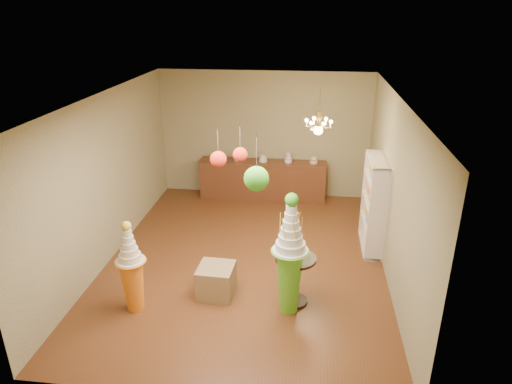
# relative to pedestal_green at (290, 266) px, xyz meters

# --- Properties ---
(floor) EXTENTS (6.50, 6.50, 0.00)m
(floor) POSITION_rel_pedestal_green_xyz_m (-0.87, 1.41, -0.78)
(floor) COLOR #562E17
(floor) RESTS_ON ground
(ceiling) EXTENTS (6.50, 6.50, 0.00)m
(ceiling) POSITION_rel_pedestal_green_xyz_m (-0.87, 1.41, 2.22)
(ceiling) COLOR silver
(ceiling) RESTS_ON ground
(wall_back) EXTENTS (5.00, 0.04, 3.00)m
(wall_back) POSITION_rel_pedestal_green_xyz_m (-0.87, 4.66, 0.72)
(wall_back) COLOR gray
(wall_back) RESTS_ON ground
(wall_front) EXTENTS (5.00, 0.04, 3.00)m
(wall_front) POSITION_rel_pedestal_green_xyz_m (-0.87, -1.84, 0.72)
(wall_front) COLOR gray
(wall_front) RESTS_ON ground
(wall_left) EXTENTS (0.04, 6.50, 3.00)m
(wall_left) POSITION_rel_pedestal_green_xyz_m (-3.37, 1.41, 0.72)
(wall_left) COLOR gray
(wall_left) RESTS_ON ground
(wall_right) EXTENTS (0.04, 6.50, 3.00)m
(wall_right) POSITION_rel_pedestal_green_xyz_m (1.63, 1.41, 0.72)
(wall_right) COLOR gray
(wall_right) RESTS_ON ground
(pedestal_green) EXTENTS (0.65, 0.65, 1.96)m
(pedestal_green) POSITION_rel_pedestal_green_xyz_m (0.00, 0.00, 0.00)
(pedestal_green) COLOR #59B227
(pedestal_green) RESTS_ON floor
(pedestal_orange) EXTENTS (0.47, 0.47, 1.50)m
(pedestal_orange) POSITION_rel_pedestal_green_xyz_m (-2.36, -0.24, -0.21)
(pedestal_orange) COLOR orange
(pedestal_orange) RESTS_ON floor
(burlap_riser) EXTENTS (0.59, 0.59, 0.51)m
(burlap_riser) POSITION_rel_pedestal_green_xyz_m (-1.19, 0.28, -0.53)
(burlap_riser) COLOR #8D704D
(burlap_riser) RESTS_ON floor
(sideboard) EXTENTS (3.04, 0.54, 1.16)m
(sideboard) POSITION_rel_pedestal_green_xyz_m (-0.87, 4.38, -0.30)
(sideboard) COLOR #572D1B
(sideboard) RESTS_ON floor
(shelving_unit) EXTENTS (0.33, 1.20, 1.80)m
(shelving_unit) POSITION_rel_pedestal_green_xyz_m (1.47, 2.21, 0.12)
(shelving_unit) COLOR beige
(shelving_unit) RESTS_ON floor
(round_table) EXTENTS (0.76, 0.76, 0.82)m
(round_table) POSITION_rel_pedestal_green_xyz_m (0.08, 0.21, -0.25)
(round_table) COLOR black
(round_table) RESTS_ON floor
(vase) EXTENTS (0.17, 0.17, 0.17)m
(vase) POSITION_rel_pedestal_green_xyz_m (0.08, 0.21, 0.12)
(vase) COLOR beige
(vase) RESTS_ON round_table
(pom_red_left) EXTENTS (0.21, 0.21, 0.55)m
(pom_red_left) POSITION_rel_pedestal_green_xyz_m (-0.94, -0.41, 1.77)
(pom_red_left) COLOR #3F352E
(pom_red_left) RESTS_ON ceiling
(pom_green_mid) EXTENTS (0.31, 0.31, 0.73)m
(pom_green_mid) POSITION_rel_pedestal_green_xyz_m (-0.41, -0.71, 1.64)
(pom_green_mid) COLOR #3F352E
(pom_green_mid) RESTS_ON ceiling
(pom_red_right) EXTENTS (0.19, 0.19, 0.52)m
(pom_red_right) POSITION_rel_pedestal_green_xyz_m (-0.68, -0.26, 1.80)
(pom_red_right) COLOR #3F352E
(pom_red_right) RESTS_ON ceiling
(chandelier) EXTENTS (0.59, 0.59, 0.85)m
(chandelier) POSITION_rel_pedestal_green_xyz_m (0.36, 2.38, 1.52)
(chandelier) COLOR gold
(chandelier) RESTS_ON ceiling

